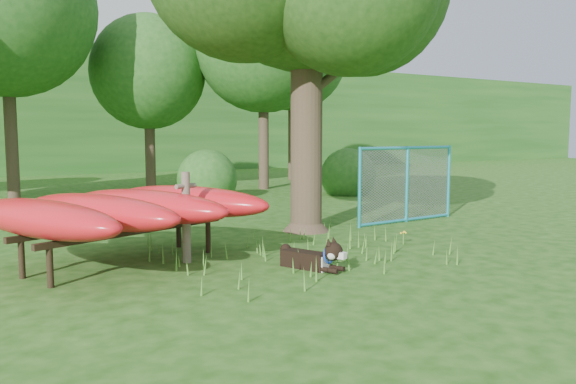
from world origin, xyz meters
TOP-DOWN VIEW (x-y plane):
  - ground at (0.00, 0.00)m, footprint 80.00×80.00m
  - wooden_post at (-1.51, 1.32)m, footprint 0.37×0.21m
  - kayak_rack at (-2.36, 1.70)m, footprint 4.47×4.02m
  - husky_dog at (-0.08, -0.04)m, footprint 0.62×1.10m
  - fence_section at (4.11, 2.63)m, footprint 2.88×0.29m
  - wildflower_clump at (2.29, 0.72)m, footprint 0.11×0.10m
  - bg_tree_b at (-3.00, 12.00)m, footprint 5.20×5.20m
  - bg_tree_c at (1.50, 13.00)m, footprint 4.00×4.00m
  - bg_tree_d at (5.00, 11.00)m, footprint 4.80×4.80m
  - bg_tree_e at (8.00, 14.00)m, footprint 4.60×4.60m
  - shrub_right at (6.50, 8.00)m, footprint 1.80×1.80m
  - shrub_mid at (2.00, 9.00)m, footprint 1.80×1.80m
  - wooded_hillside at (0.00, 28.00)m, footprint 80.00×12.00m

SIDE VIEW (x-z plane):
  - ground at x=0.00m, z-range 0.00..0.00m
  - shrub_right at x=6.50m, z-range -0.90..0.90m
  - shrub_mid at x=2.00m, z-range -0.90..0.90m
  - husky_dog at x=-0.08m, z-range -0.08..0.43m
  - wildflower_clump at x=2.29m, z-range 0.07..0.31m
  - wooden_post at x=-1.51m, z-range 0.04..1.42m
  - kayak_rack at x=-2.36m, z-range 0.29..1.38m
  - fence_section at x=4.11m, z-range -0.56..2.25m
  - wooded_hillside at x=0.00m, z-range 0.00..6.00m
  - bg_tree_c at x=1.50m, z-range 1.05..7.17m
  - bg_tree_d at x=5.00m, z-range 1.33..8.83m
  - bg_tree_e at x=8.00m, z-range 1.46..9.01m
  - bg_tree_b at x=-3.00m, z-range 1.50..9.72m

